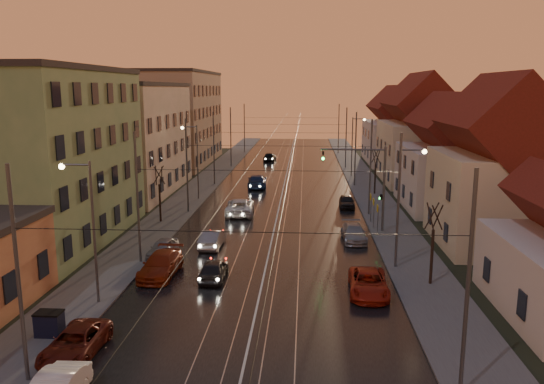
% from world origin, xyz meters
% --- Properties ---
extents(ground, '(160.00, 160.00, 0.00)m').
position_xyz_m(ground, '(0.00, 0.00, 0.00)').
color(ground, black).
rests_on(ground, ground).
extents(road, '(16.00, 120.00, 0.04)m').
position_xyz_m(road, '(0.00, 40.00, 0.02)').
color(road, black).
rests_on(road, ground).
extents(sidewalk_left, '(4.00, 120.00, 0.15)m').
position_xyz_m(sidewalk_left, '(-10.00, 40.00, 0.07)').
color(sidewalk_left, '#4C4C4C').
rests_on(sidewalk_left, ground).
extents(sidewalk_right, '(4.00, 120.00, 0.15)m').
position_xyz_m(sidewalk_right, '(10.00, 40.00, 0.07)').
color(sidewalk_right, '#4C4C4C').
rests_on(sidewalk_right, ground).
extents(tram_rail_0, '(0.06, 120.00, 0.03)m').
position_xyz_m(tram_rail_0, '(-2.20, 40.00, 0.06)').
color(tram_rail_0, gray).
rests_on(tram_rail_0, road).
extents(tram_rail_1, '(0.06, 120.00, 0.03)m').
position_xyz_m(tram_rail_1, '(-0.77, 40.00, 0.06)').
color(tram_rail_1, gray).
rests_on(tram_rail_1, road).
extents(tram_rail_2, '(0.06, 120.00, 0.03)m').
position_xyz_m(tram_rail_2, '(0.77, 40.00, 0.06)').
color(tram_rail_2, gray).
rests_on(tram_rail_2, road).
extents(tram_rail_3, '(0.06, 120.00, 0.03)m').
position_xyz_m(tram_rail_3, '(2.20, 40.00, 0.06)').
color(tram_rail_3, gray).
rests_on(tram_rail_3, road).
extents(apartment_left_1, '(10.00, 18.00, 13.00)m').
position_xyz_m(apartment_left_1, '(-17.50, 14.00, 6.50)').
color(apartment_left_1, '#628957').
rests_on(apartment_left_1, ground).
extents(apartment_left_2, '(10.00, 20.00, 12.00)m').
position_xyz_m(apartment_left_2, '(-17.50, 34.00, 6.00)').
color(apartment_left_2, '#BBB391').
rests_on(apartment_left_2, ground).
extents(apartment_left_3, '(10.00, 24.00, 14.00)m').
position_xyz_m(apartment_left_3, '(-17.50, 58.00, 7.00)').
color(apartment_left_3, '#A18368').
rests_on(apartment_left_3, ground).
extents(house_right_1, '(8.67, 10.20, 10.80)m').
position_xyz_m(house_right_1, '(17.00, 15.00, 5.45)').
color(house_right_1, beige).
rests_on(house_right_1, ground).
extents(house_right_2, '(9.18, 12.24, 9.20)m').
position_xyz_m(house_right_2, '(17.00, 28.00, 4.64)').
color(house_right_2, silver).
rests_on(house_right_2, ground).
extents(house_right_3, '(9.18, 14.28, 11.50)m').
position_xyz_m(house_right_3, '(17.00, 43.00, 5.80)').
color(house_right_3, beige).
rests_on(house_right_3, ground).
extents(house_right_4, '(9.18, 16.32, 10.00)m').
position_xyz_m(house_right_4, '(17.00, 61.00, 5.05)').
color(house_right_4, silver).
rests_on(house_right_4, ground).
extents(catenary_pole_l_0, '(0.16, 0.16, 9.00)m').
position_xyz_m(catenary_pole_l_0, '(-8.60, -6.00, 4.50)').
color(catenary_pole_l_0, '#595B60').
rests_on(catenary_pole_l_0, ground).
extents(catenary_pole_r_0, '(0.16, 0.16, 9.00)m').
position_xyz_m(catenary_pole_r_0, '(8.60, -6.00, 4.50)').
color(catenary_pole_r_0, '#595B60').
rests_on(catenary_pole_r_0, ground).
extents(catenary_pole_l_1, '(0.16, 0.16, 9.00)m').
position_xyz_m(catenary_pole_l_1, '(-8.60, 9.00, 4.50)').
color(catenary_pole_l_1, '#595B60').
rests_on(catenary_pole_l_1, ground).
extents(catenary_pole_r_1, '(0.16, 0.16, 9.00)m').
position_xyz_m(catenary_pole_r_1, '(8.60, 9.00, 4.50)').
color(catenary_pole_r_1, '#595B60').
rests_on(catenary_pole_r_1, ground).
extents(catenary_pole_l_2, '(0.16, 0.16, 9.00)m').
position_xyz_m(catenary_pole_l_2, '(-8.60, 24.00, 4.50)').
color(catenary_pole_l_2, '#595B60').
rests_on(catenary_pole_l_2, ground).
extents(catenary_pole_r_2, '(0.16, 0.16, 9.00)m').
position_xyz_m(catenary_pole_r_2, '(8.60, 24.00, 4.50)').
color(catenary_pole_r_2, '#595B60').
rests_on(catenary_pole_r_2, ground).
extents(catenary_pole_l_3, '(0.16, 0.16, 9.00)m').
position_xyz_m(catenary_pole_l_3, '(-8.60, 39.00, 4.50)').
color(catenary_pole_l_3, '#595B60').
rests_on(catenary_pole_l_3, ground).
extents(catenary_pole_r_3, '(0.16, 0.16, 9.00)m').
position_xyz_m(catenary_pole_r_3, '(8.60, 39.00, 4.50)').
color(catenary_pole_r_3, '#595B60').
rests_on(catenary_pole_r_3, ground).
extents(catenary_pole_l_4, '(0.16, 0.16, 9.00)m').
position_xyz_m(catenary_pole_l_4, '(-8.60, 54.00, 4.50)').
color(catenary_pole_l_4, '#595B60').
rests_on(catenary_pole_l_4, ground).
extents(catenary_pole_r_4, '(0.16, 0.16, 9.00)m').
position_xyz_m(catenary_pole_r_4, '(8.60, 54.00, 4.50)').
color(catenary_pole_r_4, '#595B60').
rests_on(catenary_pole_r_4, ground).
extents(catenary_pole_l_5, '(0.16, 0.16, 9.00)m').
position_xyz_m(catenary_pole_l_5, '(-8.60, 72.00, 4.50)').
color(catenary_pole_l_5, '#595B60').
rests_on(catenary_pole_l_5, ground).
extents(catenary_pole_r_5, '(0.16, 0.16, 9.00)m').
position_xyz_m(catenary_pole_r_5, '(8.60, 72.00, 4.50)').
color(catenary_pole_r_5, '#595B60').
rests_on(catenary_pole_r_5, ground).
extents(street_lamp_0, '(1.75, 0.32, 8.00)m').
position_xyz_m(street_lamp_0, '(-9.10, 2.00, 4.89)').
color(street_lamp_0, '#595B60').
rests_on(street_lamp_0, ground).
extents(street_lamp_1, '(1.75, 0.32, 8.00)m').
position_xyz_m(street_lamp_1, '(9.10, 10.00, 4.89)').
color(street_lamp_1, '#595B60').
rests_on(street_lamp_1, ground).
extents(street_lamp_2, '(1.75, 0.32, 8.00)m').
position_xyz_m(street_lamp_2, '(-9.10, 30.00, 4.89)').
color(street_lamp_2, '#595B60').
rests_on(street_lamp_2, ground).
extents(street_lamp_3, '(1.75, 0.32, 8.00)m').
position_xyz_m(street_lamp_3, '(9.10, 46.00, 4.89)').
color(street_lamp_3, '#595B60').
rests_on(street_lamp_3, ground).
extents(traffic_light_mast, '(5.30, 0.32, 7.20)m').
position_xyz_m(traffic_light_mast, '(7.99, 18.00, 4.60)').
color(traffic_light_mast, '#595B60').
rests_on(traffic_light_mast, ground).
extents(bare_tree_0, '(1.09, 1.09, 5.11)m').
position_xyz_m(bare_tree_0, '(-10.20, 20.00, 2.49)').
color(bare_tree_0, black).
rests_on(bare_tree_0, ground).
extents(bare_tree_1, '(1.09, 1.09, 5.11)m').
position_xyz_m(bare_tree_1, '(10.20, 6.00, 2.49)').
color(bare_tree_1, black).
rests_on(bare_tree_1, ground).
extents(bare_tree_2, '(1.09, 1.09, 5.11)m').
position_xyz_m(bare_tree_2, '(10.40, 34.00, 2.49)').
color(bare_tree_2, black).
rests_on(bare_tree_2, ground).
extents(driving_car_0, '(1.54, 3.81, 1.30)m').
position_xyz_m(driving_car_0, '(-3.09, 6.28, 0.65)').
color(driving_car_0, black).
rests_on(driving_car_0, ground).
extents(driving_car_1, '(1.56, 4.14, 1.35)m').
position_xyz_m(driving_car_1, '(-4.35, 13.03, 0.68)').
color(driving_car_1, gray).
rests_on(driving_car_1, ground).
extents(driving_car_2, '(2.90, 5.66, 1.53)m').
position_xyz_m(driving_car_2, '(-3.54, 23.53, 0.77)').
color(driving_car_2, silver).
rests_on(driving_car_2, ground).
extents(driving_car_3, '(2.59, 5.58, 1.58)m').
position_xyz_m(driving_car_3, '(-3.17, 37.51, 0.79)').
color(driving_car_3, navy).
rests_on(driving_car_3, ground).
extents(driving_car_4, '(2.08, 4.54, 1.51)m').
position_xyz_m(driving_car_4, '(-3.18, 60.84, 0.75)').
color(driving_car_4, black).
rests_on(driving_car_4, ground).
extents(parked_left_1, '(2.10, 4.44, 1.23)m').
position_xyz_m(parked_left_1, '(-7.60, -3.71, 0.61)').
color(parked_left_1, '#5B190F').
rests_on(parked_left_1, ground).
extents(parked_left_2, '(2.19, 5.03, 1.44)m').
position_xyz_m(parked_left_2, '(-6.56, 6.75, 0.72)').
color(parked_left_2, maroon).
rests_on(parked_left_2, ground).
extents(parked_left_3, '(1.84, 3.73, 1.22)m').
position_xyz_m(parked_left_3, '(-7.50, 10.65, 0.61)').
color(parked_left_3, '#98999E').
rests_on(parked_left_3, ground).
extents(parked_right_0, '(2.40, 4.83, 1.32)m').
position_xyz_m(parked_right_0, '(6.29, 4.43, 0.66)').
color(parked_right_0, '#AC2211').
rests_on(parked_right_0, ground).
extents(parked_right_1, '(1.91, 4.41, 1.26)m').
position_xyz_m(parked_right_1, '(6.43, 15.44, 0.63)').
color(parked_right_1, '#97979C').
rests_on(parked_right_1, ground).
extents(parked_right_2, '(1.57, 3.71, 1.25)m').
position_xyz_m(parked_right_2, '(6.77, 27.20, 0.63)').
color(parked_right_2, black).
rests_on(parked_right_2, ground).
extents(dumpster, '(1.20, 0.80, 1.10)m').
position_xyz_m(dumpster, '(-9.56, -2.11, 0.70)').
color(dumpster, black).
rests_on(dumpster, sidewalk_left).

